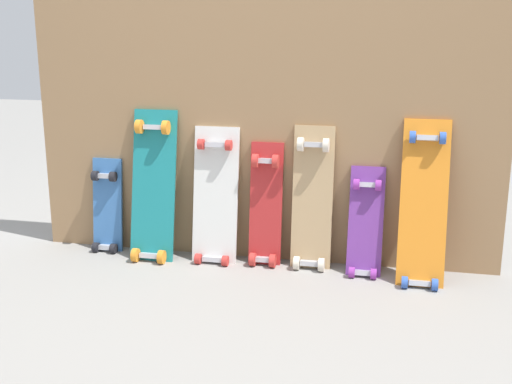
{
  "coord_description": "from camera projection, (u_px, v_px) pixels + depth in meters",
  "views": [
    {
      "loc": [
        0.66,
        -3.12,
        1.2
      ],
      "look_at": [
        0.0,
        -0.07,
        0.38
      ],
      "focal_mm": 46.45,
      "sensor_mm": 36.0,
      "label": 1
    }
  ],
  "objects": [
    {
      "name": "skateboard_purple",
      "position": [
        365.0,
        229.0,
        3.19
      ],
      "size": [
        0.17,
        0.2,
        0.59
      ],
      "color": "#6B338C",
      "rests_on": "ground"
    },
    {
      "name": "skateboard_orange",
      "position": [
        423.0,
        210.0,
        3.07
      ],
      "size": [
        0.22,
        0.28,
        0.82
      ],
      "color": "orange",
      "rests_on": "ground"
    },
    {
      "name": "skateboard_teal",
      "position": [
        153.0,
        192.0,
        3.37
      ],
      "size": [
        0.23,
        0.23,
        0.82
      ],
      "color": "#197A7F",
      "rests_on": "ground"
    },
    {
      "name": "skateboard_white",
      "position": [
        215.0,
        202.0,
        3.34
      ],
      "size": [
        0.23,
        0.18,
        0.75
      ],
      "color": "silver",
      "rests_on": "ground"
    },
    {
      "name": "skateboard_red",
      "position": [
        265.0,
        210.0,
        3.3
      ],
      "size": [
        0.16,
        0.16,
        0.67
      ],
      "color": "#B22626",
      "rests_on": "ground"
    },
    {
      "name": "skateboard_natural",
      "position": [
        312.0,
        204.0,
        3.24
      ],
      "size": [
        0.2,
        0.16,
        0.76
      ],
      "color": "tan",
      "rests_on": "ground"
    },
    {
      "name": "plywood_wall_panel",
      "position": [
        262.0,
        85.0,
        3.23
      ],
      "size": [
        2.37,
        0.04,
        1.77
      ],
      "primitive_type": "cube",
      "color": "#99724C",
      "rests_on": "ground"
    },
    {
      "name": "ground_plane",
      "position": [
        259.0,
        261.0,
        3.39
      ],
      "size": [
        12.0,
        12.0,
        0.0
      ],
      "primitive_type": "plane",
      "color": "gray"
    },
    {
      "name": "skateboard_blue",
      "position": [
        107.0,
        211.0,
        3.51
      ],
      "size": [
        0.16,
        0.13,
        0.56
      ],
      "color": "#386BAD",
      "rests_on": "ground"
    }
  ]
}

